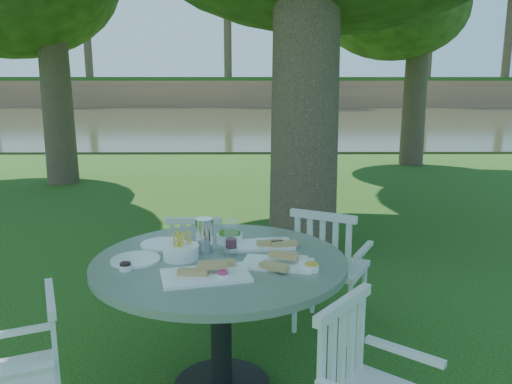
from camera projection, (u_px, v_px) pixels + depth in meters
ground at (256, 293)px, 4.28m from camera, size 140.00×140.00×0.00m
table at (220, 285)px, 2.79m from camera, size 1.40×1.40×0.81m
chair_ne at (327, 262)px, 3.49m from camera, size 0.61×0.60×0.92m
chair_nw at (196, 258)px, 3.76m from camera, size 0.41×0.38×0.81m
chair_sw at (34, 365)px, 2.31m from camera, size 0.51×0.53×0.81m
tableware at (210, 250)px, 2.78m from camera, size 1.12×0.82×0.21m
river at (252, 120)px, 26.78m from camera, size 100.00×28.00×0.12m
far_bank at (255, 21)px, 43.01m from camera, size 100.00×18.00×15.20m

